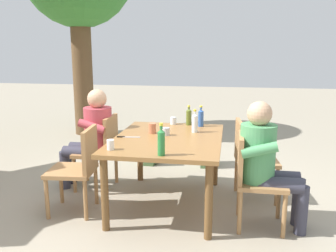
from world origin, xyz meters
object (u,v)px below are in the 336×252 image
backpack_by_near_side (208,151)px  chair_far_left (79,165)px  bottle_clear (195,122)px  chair_near_left (253,176)px  bottle_olive (189,116)px  cup_white (111,145)px  chair_near_right (249,155)px  backpack_by_far_side (151,149)px  dining_table (168,145)px  chair_far_right (102,148)px  bottle_green (161,142)px  person_in_white_shirt (92,134)px  person_in_plaid_shirt (266,159)px  bottle_blue (201,117)px  cup_steel (166,132)px  table_knife (127,137)px  cup_glass (173,121)px  cup_terracotta (152,128)px

backpack_by_near_side → chair_far_left: bearing=145.0°
bottle_clear → chair_near_left: bearing=-135.2°
bottle_clear → bottle_olive: size_ratio=1.06×
bottle_clear → cup_white: bearing=140.1°
chair_near_right → backpack_by_far_side: 1.70m
dining_table → chair_far_right: size_ratio=1.67×
chair_near_left → bottle_green: 0.93m
chair_near_right → backpack_by_near_side: 1.20m
person_in_white_shirt → backpack_by_near_side: bearing=-51.1°
person_in_white_shirt → chair_near_left: bearing=-110.0°
dining_table → person_in_white_shirt: 1.01m
person_in_white_shirt → bottle_olive: person_in_white_shirt is taller
person_in_white_shirt → person_in_plaid_shirt: (-0.66, -1.91, 0.00)m
person_in_plaid_shirt → backpack_by_near_side: (1.70, 0.62, -0.44)m
person_in_white_shirt → bottle_blue: size_ratio=4.79×
bottle_green → chair_near_left: bearing=-69.0°
cup_steel → backpack_by_near_side: bearing=-16.1°
chair_near_right → person_in_white_shirt: bearing=89.7°
dining_table → cup_white: cup_white is taller
chair_near_right → bottle_olive: 0.85m
chair_near_right → table_knife: 1.35m
person_in_white_shirt → cup_white: person_in_white_shirt is taller
bottle_green → cup_white: bearing=79.0°
dining_table → table_knife: 0.43m
chair_far_left → bottle_blue: bottle_blue is taller
backpack_by_near_side → bottle_olive: bearing=164.9°
cup_glass → backpack_by_near_side: size_ratio=0.19×
person_in_white_shirt → table_knife: (-0.40, -0.54, 0.08)m
bottle_green → cup_glass: bearing=4.4°
bottle_green → bottle_clear: (0.91, -0.20, -0.01)m
bottle_green → backpack_by_near_side: (2.00, -0.28, -0.64)m
chair_far_left → bottle_clear: size_ratio=3.43×
cup_white → backpack_by_near_side: 2.13m
chair_far_right → cup_glass: 0.91m
bottle_olive → cup_steel: bearing=162.7°
person_in_white_shirt → backpack_by_far_side: size_ratio=2.62×
bottle_clear → backpack_by_near_side: 1.26m
dining_table → chair_near_right: (0.32, -0.85, -0.16)m
cup_terracotta → cup_glass: 0.52m
person_in_white_shirt → backpack_by_near_side: 1.71m
chair_far_right → chair_near_left: same height
bottle_green → cup_steel: bearing=6.9°
dining_table → chair_far_left: 0.92m
person_in_plaid_shirt → bottle_olive: size_ratio=4.95×
chair_near_left → chair_near_right: size_ratio=1.00×
chair_near_left → person_in_white_shirt: 1.92m
bottle_clear → bottle_blue: size_ratio=1.03×
bottle_blue → cup_terracotta: bearing=132.3°
chair_far_left → cup_terracotta: chair_far_left is taller
chair_near_left → bottle_clear: size_ratio=3.43×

